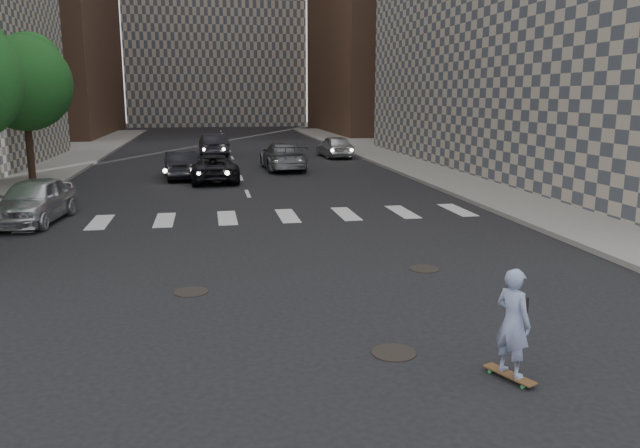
# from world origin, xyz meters

# --- Properties ---
(ground) EXTENTS (160.00, 160.00, 0.00)m
(ground) POSITION_xyz_m (0.00, 0.00, 0.00)
(ground) COLOR black
(ground) RESTS_ON ground
(sidewalk_right) EXTENTS (13.00, 80.00, 0.15)m
(sidewalk_right) POSITION_xyz_m (14.50, 20.00, 0.07)
(sidewalk_right) COLOR gray
(sidewalk_right) RESTS_ON ground
(tree_c) EXTENTS (4.20, 4.20, 6.60)m
(tree_c) POSITION_xyz_m (-9.45, 19.14, 4.65)
(tree_c) COLOR #382619
(tree_c) RESTS_ON sidewalk_left
(manhole_a) EXTENTS (0.70, 0.70, 0.02)m
(manhole_a) POSITION_xyz_m (1.20, -2.50, 0.01)
(manhole_a) COLOR black
(manhole_a) RESTS_ON ground
(manhole_b) EXTENTS (0.70, 0.70, 0.02)m
(manhole_b) POSITION_xyz_m (-2.00, 1.20, 0.01)
(manhole_b) COLOR black
(manhole_b) RESTS_ON ground
(manhole_c) EXTENTS (0.70, 0.70, 0.02)m
(manhole_c) POSITION_xyz_m (3.30, 2.00, 0.01)
(manhole_c) COLOR black
(manhole_c) RESTS_ON ground
(skateboarder) EXTENTS (0.57, 0.84, 1.64)m
(skateboarder) POSITION_xyz_m (2.55, -3.68, 0.86)
(skateboarder) COLOR brown
(skateboarder) RESTS_ON ground
(silver_sedan) EXTENTS (2.15, 4.33, 1.42)m
(silver_sedan) POSITION_xyz_m (-7.00, 9.36, 0.71)
(silver_sedan) COLOR silver
(silver_sedan) RESTS_ON ground
(traffic_car_a) EXTENTS (1.81, 4.16, 1.33)m
(traffic_car_a) POSITION_xyz_m (-2.84, 19.26, 0.67)
(traffic_car_a) COLOR black
(traffic_car_a) RESTS_ON ground
(traffic_car_b) EXTENTS (2.24, 5.16, 1.48)m
(traffic_car_b) POSITION_xyz_m (2.44, 22.00, 0.74)
(traffic_car_b) COLOR slate
(traffic_car_b) RESTS_ON ground
(traffic_car_c) EXTENTS (2.41, 4.70, 1.27)m
(traffic_car_c) POSITION_xyz_m (-1.35, 18.00, 0.63)
(traffic_car_c) COLOR black
(traffic_car_c) RESTS_ON ground
(traffic_car_d) EXTENTS (1.94, 4.26, 1.42)m
(traffic_car_d) POSITION_xyz_m (6.50, 28.00, 0.71)
(traffic_car_d) COLOR silver
(traffic_car_d) RESTS_ON ground
(traffic_car_e) EXTENTS (1.97, 4.59, 1.47)m
(traffic_car_e) POSITION_xyz_m (-1.15, 30.06, 0.74)
(traffic_car_e) COLOR black
(traffic_car_e) RESTS_ON ground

